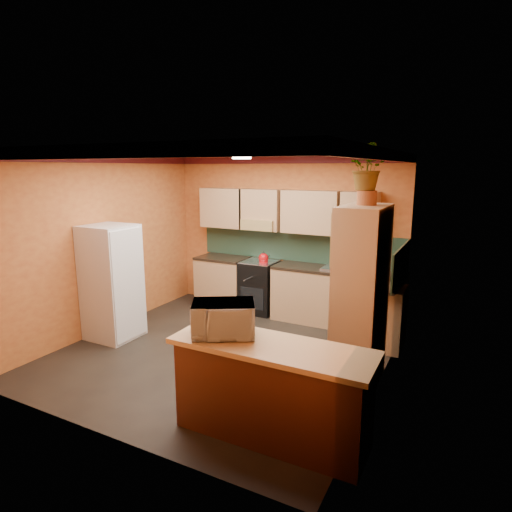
{
  "coord_description": "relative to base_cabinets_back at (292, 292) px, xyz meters",
  "views": [
    {
      "loc": [
        2.94,
        -4.69,
        2.51
      ],
      "look_at": [
        0.3,
        0.45,
        1.31
      ],
      "focal_mm": 30.0,
      "sensor_mm": 36.0,
      "label": 1
    }
  ],
  "objects": [
    {
      "name": "microwave",
      "position": [
        0.59,
        -3.19,
        0.65
      ],
      "size": [
        0.71,
        0.64,
        0.33
      ],
      "primitive_type": "imported",
      "rotation": [
        0.0,
        0.0,
        0.53
      ],
      "color": "silver",
      "rests_on": "bar_top"
    },
    {
      "name": "countertop_back",
      "position": [
        0.0,
        -0.0,
        0.46
      ],
      "size": [
        3.65,
        0.62,
        0.04
      ],
      "primitive_type": "cube",
      "color": "black",
      "rests_on": "base_cabinets_back"
    },
    {
      "name": "base_cabinets_back",
      "position": [
        0.0,
        0.0,
        0.0
      ],
      "size": [
        3.65,
        0.6,
        0.88
      ],
      "primitive_type": "cube",
      "color": "tan",
      "rests_on": "ground"
    },
    {
      "name": "fern",
      "position": [
        1.55,
        -1.66,
        2.08
      ],
      "size": [
        0.59,
        0.56,
        0.51
      ],
      "primitive_type": "imported",
      "rotation": [
        0.0,
        0.0,
        -0.44
      ],
      "color": "tan",
      "rests_on": "fern_pot"
    },
    {
      "name": "breakfast_bar",
      "position": [
        1.1,
        -3.19,
        0.0
      ],
      "size": [
        1.8,
        0.55,
        0.88
      ],
      "primitive_type": "cube",
      "color": "#4F2112",
      "rests_on": "ground"
    },
    {
      "name": "kettle",
      "position": [
        -0.52,
        -0.05,
        0.56
      ],
      "size": [
        0.21,
        0.21,
        0.18
      ],
      "primitive_type": null,
      "rotation": [
        0.0,
        0.0,
        0.26
      ],
      "color": "#B30B10",
      "rests_on": "stove"
    },
    {
      "name": "pantry",
      "position": [
        1.55,
        -1.71,
        0.61
      ],
      "size": [
        0.48,
        0.9,
        2.1
      ],
      "primitive_type": "cube",
      "color": "tan",
      "rests_on": "ground"
    },
    {
      "name": "bar_top",
      "position": [
        1.1,
        -3.19,
        0.47
      ],
      "size": [
        1.9,
        0.65,
        0.05
      ],
      "primitive_type": "cube",
      "color": "tan",
      "rests_on": "breakfast_bar"
    },
    {
      "name": "countertop_right",
      "position": [
        1.5,
        -0.56,
        0.46
      ],
      "size": [
        0.62,
        0.8,
        0.04
      ],
      "primitive_type": "cube",
      "color": "black",
      "rests_on": "base_cabinets_right"
    },
    {
      "name": "stove",
      "position": [
        -0.62,
        -0.0,
        0.02
      ],
      "size": [
        0.58,
        0.58,
        0.91
      ],
      "primitive_type": "cube",
      "color": "black",
      "rests_on": "ground"
    },
    {
      "name": "fern_pot",
      "position": [
        1.55,
        -1.66,
        1.74
      ],
      "size": [
        0.22,
        0.22,
        0.16
      ],
      "primitive_type": "cylinder",
      "color": "brown",
      "rests_on": "pantry"
    },
    {
      "name": "base_cabinets_right",
      "position": [
        1.5,
        -0.56,
        0.0
      ],
      "size": [
        0.6,
        0.8,
        0.88
      ],
      "primitive_type": "cube",
      "color": "tan",
      "rests_on": "ground"
    },
    {
      "name": "sink",
      "position": [
        0.78,
        0.0,
        0.5
      ],
      "size": [
        0.48,
        0.4,
        0.03
      ],
      "primitive_type": "cube",
      "color": "silver",
      "rests_on": "countertop_back"
    },
    {
      "name": "room_shell",
      "position": [
        -0.28,
        -1.52,
        1.65
      ],
      "size": [
        4.24,
        4.24,
        2.72
      ],
      "color": "black",
      "rests_on": "ground"
    },
    {
      "name": "fridge",
      "position": [
        -2.05,
        -2.04,
        0.41
      ],
      "size": [
        0.68,
        0.66,
        1.7
      ],
      "primitive_type": "cube",
      "color": "silver",
      "rests_on": "ground"
    }
  ]
}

